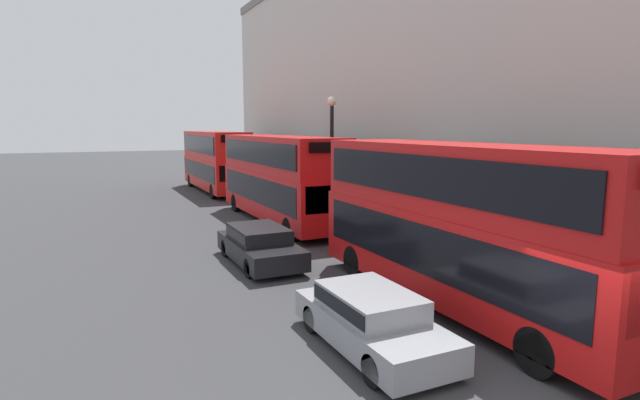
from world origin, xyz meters
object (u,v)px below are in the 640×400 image
Objects in this scene: bus_leading at (461,219)px; bus_second_in_queue at (280,175)px; pedestrian at (360,216)px; car_dark_sedan at (371,318)px; car_hatchback at (260,244)px; bus_third_in_queue at (215,159)px.

bus_second_in_queue is at bearing 90.00° from bus_leading.
bus_second_in_queue is 4.91m from pedestrian.
car_dark_sedan is at bearing -161.09° from bus_leading.
bus_leading reaches higher than car_hatchback.
bus_leading is 0.92× the size of bus_second_in_queue.
car_hatchback is at bearing -99.49° from bus_third_in_queue.
bus_second_in_queue is 2.63× the size of car_dark_sedan.
bus_leading is at bearing -90.00° from bus_third_in_queue.
bus_second_in_queue is 6.82× the size of pedestrian.
bus_leading is 2.41× the size of car_dark_sedan.
bus_leading is at bearing 18.91° from car_dark_sedan.
bus_leading is 3.98m from car_dark_sedan.
pedestrian is at bearing 27.05° from car_hatchback.
car_hatchback is (-3.40, -6.93, -1.69)m from bus_second_in_queue.
bus_third_in_queue reaches higher than bus_second_in_queue.
car_dark_sedan is at bearing -103.21° from bus_second_in_queue.
bus_leading is 6.24× the size of pedestrian.
bus_third_in_queue is at bearing 97.66° from pedestrian.
bus_second_in_queue is (0.00, 13.32, -0.01)m from bus_leading.
car_dark_sedan is (-3.40, -27.89, -1.75)m from bus_third_in_queue.
bus_leading is 9.75m from pedestrian.
car_dark_sedan is 0.94× the size of car_hatchback.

